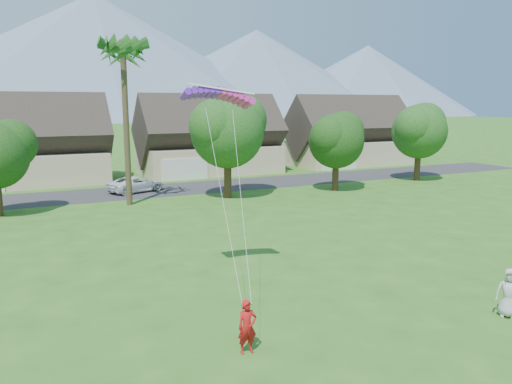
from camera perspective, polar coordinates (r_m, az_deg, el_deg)
ground at (r=15.64m, az=17.03°, el=-19.86°), size 500.00×500.00×0.00m
street at (r=45.47m, az=-13.14°, el=0.04°), size 90.00×7.00×0.01m
kite_flyer at (r=16.04m, az=-1.01°, el=-15.16°), size 0.64×0.44×1.71m
watcher at (r=20.66m, az=26.95°, el=-10.23°), size 1.03×1.05×1.83m
parked_car at (r=45.30m, az=-13.51°, el=0.89°), size 5.54×3.97×1.40m
mountain_ridge at (r=271.38m, az=-21.91°, el=13.85°), size 540.00×240.00×70.00m
houses_row at (r=53.90m, az=-14.86°, el=5.19°), size 72.75×8.19×8.86m
tree_row at (r=38.73m, az=-13.12°, el=5.63°), size 62.27×6.67×8.45m
fan_palm at (r=39.24m, az=-15.00°, el=15.73°), size 3.00×3.00×13.80m
parafoil_kite at (r=20.94m, az=-4.34°, el=11.21°), size 3.00×1.16×0.50m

